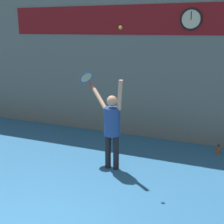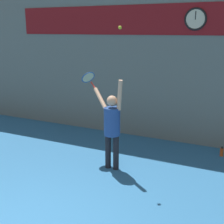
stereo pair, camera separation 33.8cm
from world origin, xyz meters
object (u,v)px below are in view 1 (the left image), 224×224
at_px(tennis_racket, 87,78).
at_px(water_bottle, 218,150).
at_px(tennis_ball, 120,28).
at_px(scoreboard_clock, 191,19).
at_px(tennis_player, 112,124).

bearing_deg(tennis_racket, water_bottle, 23.71).
height_order(tennis_ball, water_bottle, tennis_ball).
height_order(scoreboard_clock, water_bottle, scoreboard_clock).
relative_size(scoreboard_clock, tennis_player, 0.27).
bearing_deg(tennis_ball, tennis_racket, 151.81).
bearing_deg(scoreboard_clock, water_bottle, -27.38).
height_order(tennis_racket, water_bottle, tennis_racket).
bearing_deg(water_bottle, tennis_racket, -156.29).
bearing_deg(tennis_ball, tennis_player, 160.00).
bearing_deg(scoreboard_clock, tennis_racket, -138.44).
bearing_deg(water_bottle, tennis_player, -139.95).
distance_m(tennis_ball, water_bottle, 4.04).
xyz_separation_m(tennis_player, tennis_ball, (0.22, -0.08, 2.04)).
xyz_separation_m(tennis_racket, tennis_ball, (1.07, -0.57, 1.15)).
distance_m(tennis_player, water_bottle, 2.98).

